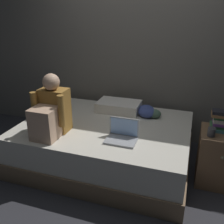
{
  "coord_description": "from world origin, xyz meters",
  "views": [
    {
      "loc": [
        0.74,
        -2.26,
        1.78
      ],
      "look_at": [
        -0.05,
        0.1,
        0.77
      ],
      "focal_mm": 40.37,
      "sensor_mm": 36.0,
      "label": 1
    }
  ],
  "objects": [
    {
      "name": "clothes_pile",
      "position": [
        0.23,
        0.72,
        0.57
      ],
      "size": [
        0.31,
        0.32,
        0.12
      ],
      "color": "#3D4C8E",
      "rests_on": "bed"
    },
    {
      "name": "nightstand",
      "position": [
        1.1,
        0.32,
        0.3
      ],
      "size": [
        0.44,
        0.46,
        0.6
      ],
      "color": "brown",
      "rests_on": "ground_plane"
    },
    {
      "name": "bed",
      "position": [
        -0.2,
        0.3,
        0.25
      ],
      "size": [
        2.0,
        1.5,
        0.52
      ],
      "color": "#7A6047",
      "rests_on": "ground_plane"
    },
    {
      "name": "person_sitting",
      "position": [
        -0.67,
        -0.11,
        0.77
      ],
      "size": [
        0.39,
        0.44,
        0.66
      ],
      "color": "olive",
      "rests_on": "bed"
    },
    {
      "name": "pillow",
      "position": [
        -0.17,
        0.75,
        0.58
      ],
      "size": [
        0.56,
        0.36,
        0.13
      ],
      "primitive_type": "cube",
      "color": "silver",
      "rests_on": "bed"
    },
    {
      "name": "ground_plane",
      "position": [
        0.0,
        0.0,
        0.0
      ],
      "size": [
        8.0,
        8.0,
        0.0
      ],
      "primitive_type": "plane",
      "color": "#2D2D33"
    },
    {
      "name": "laptop",
      "position": [
        0.1,
        -0.01,
        0.57
      ],
      "size": [
        0.32,
        0.23,
        0.22
      ],
      "color": "#9EA0A5",
      "rests_on": "bed"
    },
    {
      "name": "mug",
      "position": [
        0.97,
        0.2,
        0.64
      ],
      "size": [
        0.08,
        0.08,
        0.09
      ],
      "primitive_type": "cylinder",
      "color": "#3D3D42",
      "rests_on": "nightstand"
    },
    {
      "name": "wall_back",
      "position": [
        0.0,
        1.2,
        1.35
      ],
      "size": [
        5.6,
        0.1,
        2.7
      ],
      "primitive_type": "cube",
      "color": "slate",
      "rests_on": "ground_plane"
    },
    {
      "name": "book_stack",
      "position": [
        1.07,
        0.36,
        0.71
      ],
      "size": [
        0.22,
        0.16,
        0.23
      ],
      "color": "teal",
      "rests_on": "nightstand"
    }
  ]
}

